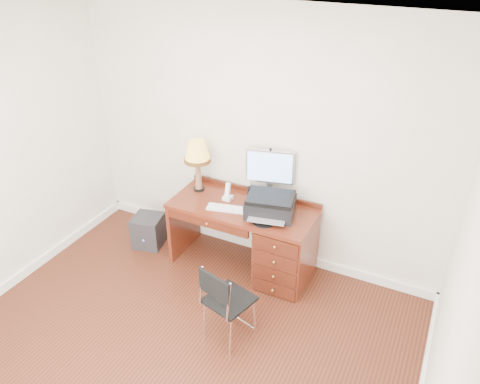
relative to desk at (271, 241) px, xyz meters
The scene contains 12 objects.
ground 1.50m from the desk, 102.93° to the right, with size 4.00×4.00×0.00m, color #38160C.
room_shell 0.91m from the desk, 112.63° to the right, with size 4.00×4.00×4.00m.
desk is the anchor object (origin of this frame).
monitor 0.74m from the desk, 118.38° to the left, with size 0.49×0.21×0.57m.
keyboard 0.56m from the desk, 164.42° to the right, with size 0.45×0.13×0.02m, color white.
mouse_pad 0.39m from the desk, 93.37° to the right, with size 0.22×0.22×0.04m.
printer 0.44m from the desk, 143.51° to the right, with size 0.54×0.46×0.21m.
leg_lamp 1.18m from the desk, behind, with size 0.28×0.28×0.58m.
phone 0.66m from the desk, behind, with size 0.10×0.10×0.19m.
pen_cup 0.55m from the desk, 146.14° to the left, with size 0.09×0.09×0.11m, color black.
chair 1.03m from the desk, 89.07° to the right, with size 0.46×0.46×0.79m.
equipment_box 1.49m from the desk, behind, with size 0.32×0.32×0.37m, color black.
Camera 1 is at (1.78, -2.27, 3.25)m, focal length 35.00 mm.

